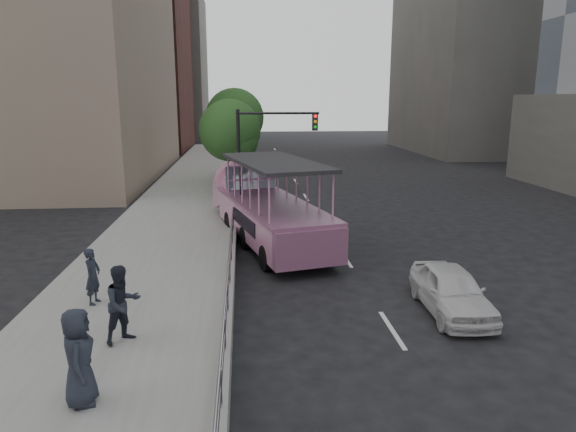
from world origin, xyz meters
name	(u,v)px	position (x,y,z in m)	size (l,w,h in m)	color
ground	(338,301)	(0.00, 0.00, 0.00)	(160.00, 160.00, 0.00)	black
sidewalk	(178,220)	(-5.75, 10.00, 0.15)	(5.50, 80.00, 0.30)	#A1A29C
kerb_wall	(231,266)	(-3.12, 2.00, 0.48)	(0.24, 30.00, 0.36)	#989893
guardrail	(231,246)	(-3.12, 2.00, 1.14)	(0.07, 22.00, 0.71)	silver
duck_boat	(264,209)	(-1.84, 6.95, 1.27)	(4.90, 10.61, 3.43)	black
car	(451,290)	(2.89, -1.05, 0.63)	(1.49, 3.69, 1.26)	silver
pedestrian_near	(93,276)	(-6.74, -0.31, 1.07)	(0.56, 0.37, 1.54)	#222732
pedestrian_mid	(123,304)	(-5.43, -2.65, 1.20)	(0.87, 0.68, 1.80)	#222732
pedestrian_far	(79,357)	(-5.65, -5.09, 1.21)	(0.89, 0.58, 1.82)	#222732
parking_sign	(241,193)	(-2.80, 7.64, 1.81)	(0.10, 0.65, 2.91)	black
traffic_signal	(262,143)	(-1.70, 12.50, 3.50)	(4.20, 0.32, 5.20)	black
street_tree_near	(232,133)	(-3.30, 15.93, 3.82)	(3.52, 3.52, 5.72)	#3D2A1B
street_tree_far	(236,120)	(-3.10, 21.93, 4.31)	(3.97, 3.97, 6.45)	#3D2A1B
midrise_brick	(103,32)	(-18.00, 48.00, 13.00)	(18.00, 16.00, 26.00)	brown
midrise_stone_b	(148,68)	(-16.00, 64.00, 10.00)	(16.00, 14.00, 20.00)	slate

